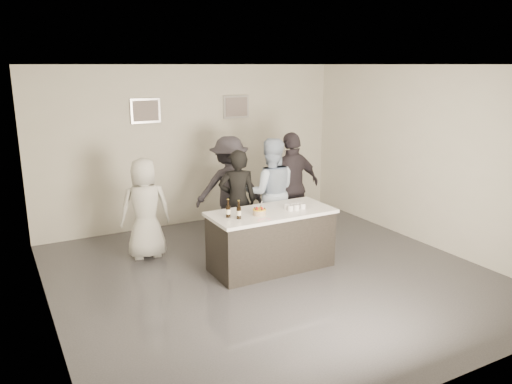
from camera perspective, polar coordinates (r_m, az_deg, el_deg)
floor at (r=7.42m, az=1.87°, el=-9.49°), size 6.00×6.00×0.00m
ceiling at (r=6.78m, az=2.08°, el=14.36°), size 6.00×6.00×0.00m
wall_back at (r=9.61m, az=-7.17°, el=5.28°), size 6.00×0.04×3.00m
wall_front at (r=4.71m, az=20.87°, el=-5.16°), size 6.00×0.04×3.00m
wall_left at (r=6.05m, az=-23.35°, el=-1.19°), size 0.04×6.00×3.00m
wall_right at (r=8.83m, az=19.04°, el=3.80°), size 0.04×6.00×3.00m
picture_left at (r=9.21m, az=-12.52°, el=9.05°), size 0.54×0.04×0.44m
picture_right at (r=9.86m, az=-2.30°, el=9.71°), size 0.54×0.04×0.44m
bar_counter at (r=7.52m, az=1.73°, el=-5.46°), size 1.86×0.86×0.90m
cake at (r=7.18m, az=0.39°, el=-2.33°), size 0.19×0.19×0.07m
beer_bottle_a at (r=7.04m, az=-3.20°, el=-1.89°), size 0.07×0.07×0.26m
beer_bottle_b at (r=6.97m, az=-1.98°, el=-2.05°), size 0.07×0.07×0.26m
tumbler_cluster at (r=7.49m, az=4.46°, el=-1.63°), size 0.30×0.19×0.08m
candles at (r=6.96m, az=0.93°, el=-3.16°), size 0.24×0.08×0.01m
person_main_black at (r=8.12m, az=-2.13°, el=-1.02°), size 0.72×0.59×1.69m
person_main_blue at (r=8.35m, az=1.68°, el=-0.07°), size 1.09×0.99×1.84m
person_guest_left at (r=8.03m, az=-12.56°, el=-1.85°), size 0.85×0.61×1.61m
person_guest_right at (r=8.66m, az=4.16°, el=0.62°), size 1.15×0.56×1.89m
person_guest_back at (r=8.75m, az=-3.06°, el=0.49°), size 1.31×0.98×1.81m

